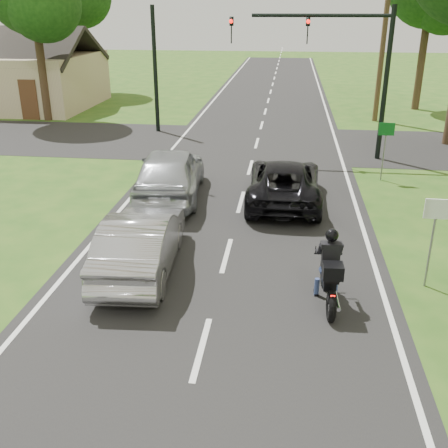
{
  "coord_description": "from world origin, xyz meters",
  "views": [
    {
      "loc": [
        1.42,
        -8.04,
        5.94
      ],
      "look_at": [
        0.06,
        3.0,
        1.3
      ],
      "focal_mm": 42.0,
      "sensor_mm": 36.0,
      "label": 1
    }
  ],
  "objects_px": {
    "motorcycle_rider": "(329,275)",
    "traffic_signal": "(340,55)",
    "silver_suv": "(170,173)",
    "sign_green": "(386,137)",
    "dark_suv": "(284,181)",
    "utility_pole_far": "(385,24)",
    "sign_white": "(435,222)",
    "silver_sedan": "(141,242)"
  },
  "relations": [
    {
      "from": "motorcycle_rider",
      "to": "traffic_signal",
      "type": "height_order",
      "value": "traffic_signal"
    },
    {
      "from": "motorcycle_rider",
      "to": "silver_suv",
      "type": "relative_size",
      "value": 0.4
    },
    {
      "from": "motorcycle_rider",
      "to": "sign_green",
      "type": "height_order",
      "value": "sign_green"
    },
    {
      "from": "dark_suv",
      "to": "utility_pole_far",
      "type": "xyz_separation_m",
      "value": [
        4.82,
        13.76,
        4.39
      ]
    },
    {
      "from": "silver_suv",
      "to": "utility_pole_far",
      "type": "relative_size",
      "value": 0.5
    },
    {
      "from": "utility_pole_far",
      "to": "sign_white",
      "type": "xyz_separation_m",
      "value": [
        -1.5,
        -19.02,
        -3.49
      ]
    },
    {
      "from": "traffic_signal",
      "to": "sign_green",
      "type": "xyz_separation_m",
      "value": [
        1.56,
        -3.02,
        -2.54
      ]
    },
    {
      "from": "motorcycle_rider",
      "to": "silver_sedan",
      "type": "relative_size",
      "value": 0.46
    },
    {
      "from": "dark_suv",
      "to": "sign_green",
      "type": "distance_m",
      "value": 4.55
    },
    {
      "from": "motorcycle_rider",
      "to": "silver_suv",
      "type": "bearing_deg",
      "value": 124.97
    },
    {
      "from": "utility_pole_far",
      "to": "sign_green",
      "type": "relative_size",
      "value": 4.71
    },
    {
      "from": "dark_suv",
      "to": "sign_white",
      "type": "height_order",
      "value": "sign_white"
    },
    {
      "from": "sign_green",
      "to": "dark_suv",
      "type": "bearing_deg",
      "value": -142.07
    },
    {
      "from": "traffic_signal",
      "to": "sign_white",
      "type": "bearing_deg",
      "value": -82.95
    },
    {
      "from": "dark_suv",
      "to": "silver_suv",
      "type": "height_order",
      "value": "silver_suv"
    },
    {
      "from": "silver_suv",
      "to": "sign_green",
      "type": "xyz_separation_m",
      "value": [
        7.28,
        2.81,
        0.73
      ]
    },
    {
      "from": "silver_suv",
      "to": "sign_white",
      "type": "height_order",
      "value": "sign_white"
    },
    {
      "from": "motorcycle_rider",
      "to": "silver_suv",
      "type": "height_order",
      "value": "silver_suv"
    },
    {
      "from": "silver_sedan",
      "to": "silver_suv",
      "type": "height_order",
      "value": "silver_suv"
    },
    {
      "from": "dark_suv",
      "to": "silver_suv",
      "type": "bearing_deg",
      "value": 0.71
    },
    {
      "from": "silver_sedan",
      "to": "sign_green",
      "type": "height_order",
      "value": "sign_green"
    },
    {
      "from": "silver_suv",
      "to": "traffic_signal",
      "type": "height_order",
      "value": "traffic_signal"
    },
    {
      "from": "sign_green",
      "to": "silver_sedan",
      "type": "bearing_deg",
      "value": -130.48
    },
    {
      "from": "motorcycle_rider",
      "to": "silver_sedan",
      "type": "bearing_deg",
      "value": 164.02
    },
    {
      "from": "motorcycle_rider",
      "to": "sign_green",
      "type": "distance_m",
      "value": 9.42
    },
    {
      "from": "silver_sedan",
      "to": "sign_white",
      "type": "bearing_deg",
      "value": 176.3
    },
    {
      "from": "motorcycle_rider",
      "to": "dark_suv",
      "type": "relative_size",
      "value": 0.41
    },
    {
      "from": "utility_pole_far",
      "to": "silver_sedan",
      "type": "bearing_deg",
      "value": -113.15
    },
    {
      "from": "silver_suv",
      "to": "sign_white",
      "type": "distance_m",
      "value": 8.81
    },
    {
      "from": "utility_pole_far",
      "to": "sign_green",
      "type": "height_order",
      "value": "utility_pole_far"
    },
    {
      "from": "utility_pole_far",
      "to": "sign_green",
      "type": "bearing_deg",
      "value": -96.73
    },
    {
      "from": "silver_sedan",
      "to": "utility_pole_far",
      "type": "distance_m",
      "value": 21.15
    },
    {
      "from": "dark_suv",
      "to": "traffic_signal",
      "type": "bearing_deg",
      "value": -109.0
    },
    {
      "from": "silver_suv",
      "to": "silver_sedan",
      "type": "bearing_deg",
      "value": 89.8
    },
    {
      "from": "motorcycle_rider",
      "to": "traffic_signal",
      "type": "bearing_deg",
      "value": 83.06
    },
    {
      "from": "motorcycle_rider",
      "to": "silver_suv",
      "type": "xyz_separation_m",
      "value": [
        -4.81,
        6.24,
        0.18
      ]
    },
    {
      "from": "silver_sedan",
      "to": "silver_suv",
      "type": "xyz_separation_m",
      "value": [
        -0.44,
        5.2,
        0.13
      ]
    },
    {
      "from": "silver_sedan",
      "to": "silver_suv",
      "type": "distance_m",
      "value": 5.22
    },
    {
      "from": "dark_suv",
      "to": "silver_suv",
      "type": "xyz_separation_m",
      "value": [
        -3.76,
        -0.06,
        0.17
      ]
    },
    {
      "from": "silver_sedan",
      "to": "motorcycle_rider",
      "type": "bearing_deg",
      "value": 162.87
    },
    {
      "from": "motorcycle_rider",
      "to": "sign_white",
      "type": "bearing_deg",
      "value": 22.11
    },
    {
      "from": "motorcycle_rider",
      "to": "sign_white",
      "type": "height_order",
      "value": "sign_white"
    }
  ]
}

